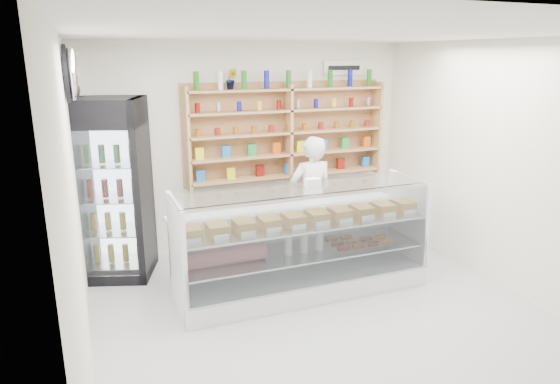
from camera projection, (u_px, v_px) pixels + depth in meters
name	position (u px, v px, depth m)	size (l,w,h in m)	color
room	(335.00, 191.00, 4.63)	(5.00, 5.00, 5.00)	#A2A3A7
display_counter	(301.00, 262.00, 5.68)	(2.84, 0.85, 1.24)	white
shop_worker	(311.00, 198.00, 6.51)	(0.60, 0.39, 1.64)	silver
drinks_cooler	(114.00, 189.00, 5.93)	(0.98, 0.96, 2.16)	black
wall_shelving	(288.00, 133.00, 6.86)	(2.84, 0.28, 1.33)	tan
potted_plant	(231.00, 79.00, 6.38)	(0.14, 0.12, 0.26)	#1E6626
security_mirror	(72.00, 74.00, 4.66)	(0.15, 0.50, 0.50)	silver
wall_sign	(343.00, 68.00, 7.07)	(0.62, 0.03, 0.20)	white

